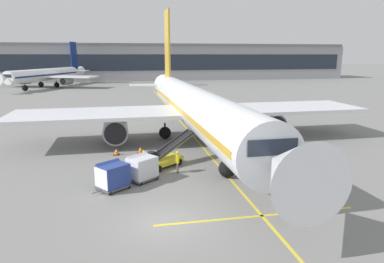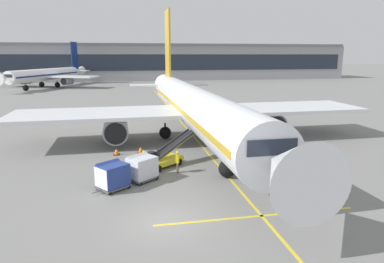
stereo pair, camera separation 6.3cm
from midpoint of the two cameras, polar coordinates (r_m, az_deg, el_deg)
ground_plane at (r=19.88m, az=-4.55°, el=-14.66°), size 600.00×600.00×0.00m
parked_airplane at (r=37.20m, az=0.31°, el=4.19°), size 37.58×48.20×15.88m
belt_loader at (r=28.87m, az=-4.43°, el=-4.13°), size 5.08×4.33×2.61m
baggage_cart_lead at (r=25.76m, az=-8.24°, el=-5.86°), size 2.65×2.49×1.91m
baggage_cart_second at (r=24.50m, az=-12.95°, el=-7.04°), size 2.65×2.49×1.91m
ground_crew_by_loader at (r=27.64m, az=-7.85°, el=-4.57°), size 0.45×0.43×1.74m
ground_crew_by_carts at (r=27.11m, az=-2.35°, el=-4.80°), size 0.26×0.57×1.74m
safety_cone_engine_keepout at (r=32.82m, az=-12.32°, el=-3.25°), size 0.55×0.55×0.63m
safety_cone_wingtip at (r=32.96m, az=-8.44°, el=-3.02°), size 0.56×0.56×0.64m
apron_guidance_line_lead_in at (r=37.13m, az=0.98°, el=-1.60°), size 0.20×110.00×0.01m
apron_guidance_line_stop_bar at (r=20.80m, az=10.82°, el=-13.56°), size 12.00×0.20×0.01m
terminal_building at (r=131.81m, az=-7.26°, el=11.30°), size 149.55×17.33×12.97m
distant_airplane at (r=106.52m, az=-22.79°, el=8.61°), size 29.14×36.11×13.10m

